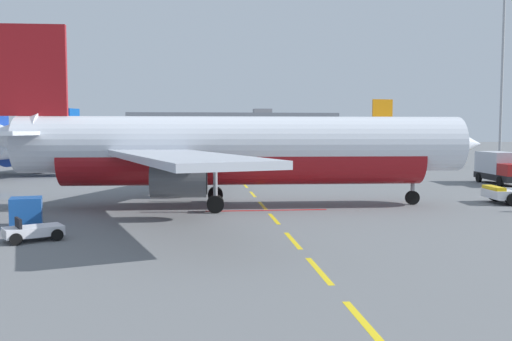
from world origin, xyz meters
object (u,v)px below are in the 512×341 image
object	(u,v)px
airliner_far_center	(41,140)
airliner_mid_left	(320,140)
airliner_far_right	(60,143)
apron_light_mast_far	(503,38)
uld_cargo_container	(26,212)
catering_truck	(500,167)
airliner_foreground	(236,149)

from	to	relation	value
airliner_far_center	airliner_mid_left	bearing A→B (deg)	-17.94
airliner_far_right	apron_light_mast_far	world-z (taller)	apron_light_mast_far
airliner_far_center	uld_cargo_container	distance (m)	87.32
airliner_mid_left	airliner_far_center	xyz separation A→B (m)	(-53.99, 17.48, -0.29)
airliner_mid_left	catering_truck	world-z (taller)	airliner_mid_left
airliner_foreground	apron_light_mast_far	world-z (taller)	apron_light_mast_far
airliner_far_right	catering_truck	xyz separation A→B (m)	(46.69, -19.72, -2.02)
airliner_foreground	catering_truck	size ratio (longest dim) A/B	4.86
catering_truck	uld_cargo_container	size ratio (longest dim) A/B	3.74
airliner_mid_left	uld_cargo_container	distance (m)	73.93
catering_truck	airliner_far_center	bearing A→B (deg)	133.64
catering_truck	apron_light_mast_far	world-z (taller)	apron_light_mast_far
airliner_foreground	airliner_far_right	size ratio (longest dim) A/B	1.09
airliner_mid_left	airliner_far_right	size ratio (longest dim) A/B	1.00
airliner_far_center	airliner_far_right	distance (m)	46.97
airliner_far_center	airliner_far_right	bearing A→B (deg)	-71.80
catering_truck	apron_light_mast_far	distance (m)	30.72
airliner_far_right	uld_cargo_container	xyz separation A→B (m)	(7.85, -39.71, -2.87)
airliner_foreground	catering_truck	distance (m)	30.11
airliner_mid_left	airliner_foreground	bearing A→B (deg)	-108.06
airliner_foreground	airliner_mid_left	xyz separation A→B (m)	(19.59, 60.09, -0.34)
airliner_far_center	airliner_far_right	xyz separation A→B (m)	(14.67, -44.62, 0.35)
airliner_foreground	airliner_far_right	distance (m)	38.41
airliner_far_center	apron_light_mast_far	world-z (taller)	apron_light_mast_far
airliner_foreground	airliner_far_center	distance (m)	84.86
airliner_mid_left	airliner_far_right	xyz separation A→B (m)	(-39.32, -27.13, 0.06)
catering_truck	uld_cargo_container	world-z (taller)	catering_truck
catering_truck	uld_cargo_container	bearing A→B (deg)	-152.77
airliner_far_right	airliner_mid_left	bearing A→B (deg)	34.61
airliner_foreground	airliner_far_center	bearing A→B (deg)	113.92
airliner_far_right	airliner_far_center	bearing A→B (deg)	108.20
airliner_far_right	uld_cargo_container	world-z (taller)	airliner_far_right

